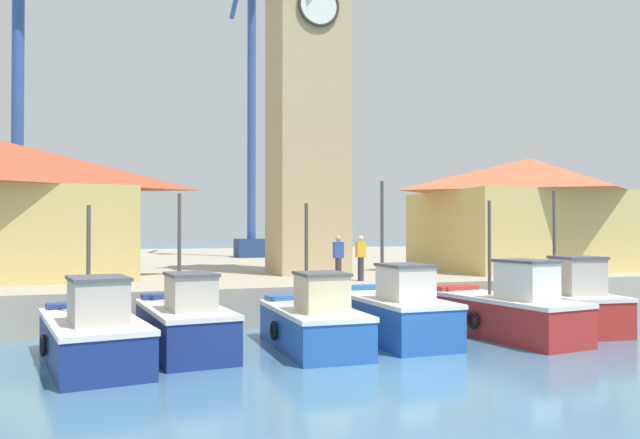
{
  "coord_description": "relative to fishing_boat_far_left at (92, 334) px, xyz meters",
  "views": [
    {
      "loc": [
        -6.38,
        -12.03,
        3.18
      ],
      "look_at": [
        0.68,
        9.24,
        3.5
      ],
      "focal_mm": 35.0,
      "sensor_mm": 36.0,
      "label": 1
    }
  ],
  "objects": [
    {
      "name": "fishing_boat_left_inner",
      "position": [
        5.46,
        0.14,
        -0.0
      ],
      "size": [
        2.01,
        4.55,
        3.87
      ],
      "color": "#2356A8",
      "rests_on": "ground"
    },
    {
      "name": "port_crane_near",
      "position": [
        9.05,
        24.89,
        9.12
      ],
      "size": [
        2.0,
        9.17,
        21.85
      ],
      "color": "navy",
      "rests_on": "quay_wharf"
    },
    {
      "name": "quay_wharf",
      "position": [
        6.84,
        23.76,
        -0.06
      ],
      "size": [
        120.0,
        40.0,
        1.3
      ],
      "primitive_type": "cube",
      "color": "#A89E89",
      "rests_on": "ground"
    },
    {
      "name": "fishing_boat_mid_left",
      "position": [
        8.01,
        0.71,
        0.07
      ],
      "size": [
        2.1,
        4.96,
        4.58
      ],
      "color": "#2356A8",
      "rests_on": "ground"
    },
    {
      "name": "dock_worker_near_tower",
      "position": [
        7.94,
        4.99,
        1.44
      ],
      "size": [
        0.34,
        0.22,
        1.62
      ],
      "color": "#33333D",
      "rests_on": "quay_wharf"
    },
    {
      "name": "dock_worker_along_quay",
      "position": [
        8.89,
        5.26,
        1.44
      ],
      "size": [
        0.34,
        0.22,
        1.62
      ],
      "color": "#33333D",
      "rests_on": "quay_wharf"
    },
    {
      "name": "fishing_boat_left_outer",
      "position": [
        2.19,
        0.76,
        0.03
      ],
      "size": [
        2.29,
        4.77,
        4.11
      ],
      "color": "navy",
      "rests_on": "ground"
    },
    {
      "name": "fishing_boat_far_left",
      "position": [
        0.0,
        0.0,
        0.0
      ],
      "size": [
        2.81,
        5.34,
        3.75
      ],
      "color": "navy",
      "rests_on": "ground"
    },
    {
      "name": "fishing_boat_mid_right",
      "position": [
        13.83,
        0.53,
        0.08
      ],
      "size": [
        2.49,
        4.27,
        4.39
      ],
      "color": "#AD2823",
      "rests_on": "ground"
    },
    {
      "name": "fishing_boat_center",
      "position": [
        11.32,
        0.0,
        0.07
      ],
      "size": [
        2.55,
        5.24,
        4.02
      ],
      "color": "#AD2823",
      "rests_on": "ground"
    },
    {
      "name": "ground_plane",
      "position": [
        6.84,
        -3.48,
        -0.71
      ],
      "size": [
        300.0,
        300.0,
        0.0
      ],
      "primitive_type": "plane",
      "color": "teal"
    },
    {
      "name": "port_crane_far",
      "position": [
        -4.11,
        17.52,
        7.6
      ],
      "size": [
        6.34,
        9.37,
        17.69
      ],
      "color": "navy",
      "rests_on": "quay_wharf"
    },
    {
      "name": "warehouse_right",
      "position": [
        18.89,
        8.88,
        3.22
      ],
      "size": [
        9.83,
        7.32,
        5.15
      ],
      "color": "tan",
      "rests_on": "quay_wharf"
    },
    {
      "name": "clock_tower",
      "position": [
        8.19,
        9.51,
        8.35
      ],
      "size": [
        3.44,
        3.44,
        16.36
      ],
      "color": "tan",
      "rests_on": "quay_wharf"
    }
  ]
}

